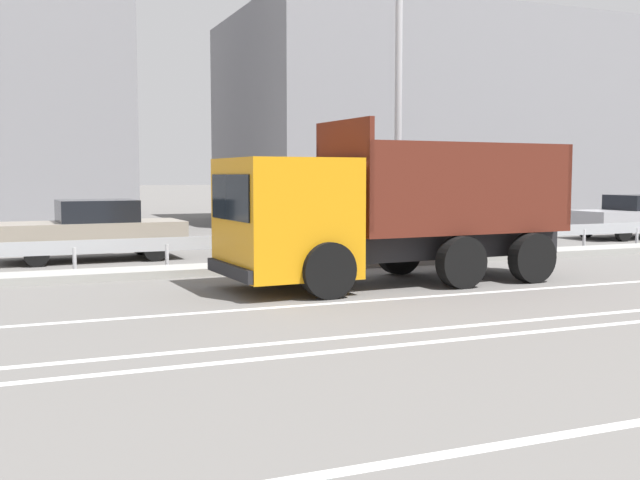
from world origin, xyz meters
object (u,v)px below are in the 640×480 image
Objects in this scene: parked_car_5 at (483,224)px; dump_truck at (356,222)px; median_road_sign at (248,220)px; parked_car_4 at (305,228)px; street_lamp_1 at (401,68)px; parked_car_6 at (638,216)px; parked_car_3 at (93,230)px.

dump_truck is at bearing 134.76° from parked_car_5.
parked_car_5 is (9.15, 3.82, -0.54)m from median_road_sign.
parked_car_5 is at bearing 90.64° from parked_car_4.
street_lamp_1 reaches higher than dump_truck.
parked_car_6 is (12.83, 0.09, 0.06)m from parked_car_4.
parked_car_5 is at bearing -92.19° from parked_car_3.
parked_car_3 reaches higher than parked_car_4.
dump_truck is 10.41m from parked_car_5.
dump_truck is at bearing -66.25° from median_road_sign.
parked_car_5 is at bearing 88.28° from parked_car_6.
parked_car_3 is at bearing 29.89° from dump_truck.
parked_car_3 is 0.97× the size of parked_car_6.
parked_car_4 is at bearing -15.78° from dump_truck.
parked_car_3 is at bearing 89.31° from parked_car_6.
parked_car_3 is 1.05× the size of parked_car_4.
parked_car_4 is 0.92× the size of parked_car_6.
parked_car_3 reaches higher than parked_car_5.
street_lamp_1 is at bearing 16.81° from parked_car_4.
street_lamp_1 is 12.88m from parked_car_6.
parked_car_5 is 0.81× the size of parked_car_6.
median_road_sign is at bearing -143.09° from parked_car_3.
dump_truck is 1.59× the size of parked_car_3.
parked_car_6 reaches higher than parked_car_4.
street_lamp_1 is 9.03m from parked_car_3.
parked_car_6 is at bearing -68.07° from dump_truck.
parked_car_3 is at bearing 93.60° from parked_car_5.
dump_truck is at bearing -14.43° from parked_car_4.
parked_car_6 reaches higher than parked_car_5.
parked_car_3 is at bearing -94.13° from parked_car_4.
dump_truck is 6.78m from parked_car_4.
median_road_sign reaches higher than parked_car_3.
dump_truck reaches higher than parked_car_5.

